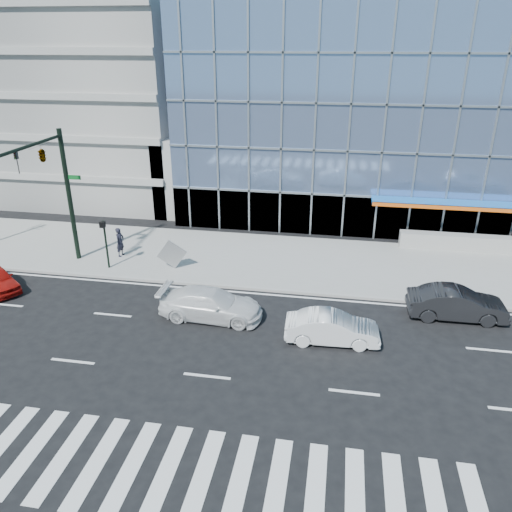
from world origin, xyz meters
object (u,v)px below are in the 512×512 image
Objects in this scene: white_sedan at (332,328)px; pedestrian at (120,242)px; ped_signal_post at (105,237)px; dark_sedan at (457,304)px; tilted_panel at (172,254)px; traffic_signal at (51,169)px; white_suv at (211,304)px.

white_sedan is 2.30× the size of pedestrian.
ped_signal_post is 1.61× the size of pedestrian.
ped_signal_post is at bearing 65.30° from white_sedan.
tilted_panel reaches higher than dark_sedan.
pedestrian is (0.00, 1.86, -1.06)m from ped_signal_post.
traffic_signal is 2.67× the size of ped_signal_post.
ped_signal_post is at bearing 61.52° from white_suv.
dark_sedan is 19.90m from pedestrian.
dark_sedan is at bearing -6.50° from ped_signal_post.
white_suv is at bearing -21.48° from traffic_signal.
white_suv reaches higher than white_sedan.
white_sedan is at bearing -108.80° from pedestrian.
ped_signal_post is 2.14m from pedestrian.
dark_sedan is (19.48, -2.22, -1.36)m from ped_signal_post.
white_suv is 6.14m from tilted_panel.
tilted_panel is (-9.66, 6.05, 0.35)m from white_sedan.
white_suv is (7.48, -4.30, -1.40)m from ped_signal_post.
traffic_signal reaches higher than ped_signal_post.
white_suv is at bearing -29.90° from ped_signal_post.
white_suv is 12.18m from dark_sedan.
tilted_panel is (-3.66, 4.92, 0.31)m from white_suv.
tilted_panel is at bearing 38.06° from white_suv.
dark_sedan is 15.92m from tilted_panel.
traffic_signal is at bearing 69.68° from white_sedan.
white_suv is 9.69m from pedestrian.
pedestrian is at bearing 76.72° from dark_sedan.
white_suv is at bearing 76.55° from white_sedan.
ped_signal_post is 8.74m from white_suv.
ped_signal_post is 0.58× the size of white_suv.
traffic_signal is at bearing 141.36° from pedestrian.
ped_signal_post is at bearing 179.14° from tilted_panel.
dark_sedan is at bearing -64.55° from white_sedan.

